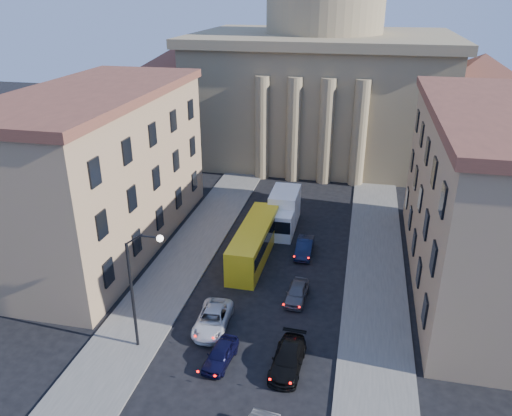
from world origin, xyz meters
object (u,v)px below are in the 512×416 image
at_px(car_left_near, 220,354).
at_px(city_bus, 254,241).
at_px(street_lamp, 138,281).
at_px(box_truck, 283,212).

distance_m(car_left_near, city_bus, 14.29).
bearing_deg(city_bus, street_lamp, -107.36).
bearing_deg(street_lamp, car_left_near, -3.40).
relative_size(street_lamp, city_bus, 0.80).
bearing_deg(box_truck, street_lamp, -107.11).
relative_size(car_left_near, box_truck, 0.54).
relative_size(car_left_near, city_bus, 0.33).
bearing_deg(street_lamp, box_truck, 73.19).
height_order(street_lamp, city_bus, street_lamp).
height_order(street_lamp, car_left_near, street_lamp).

